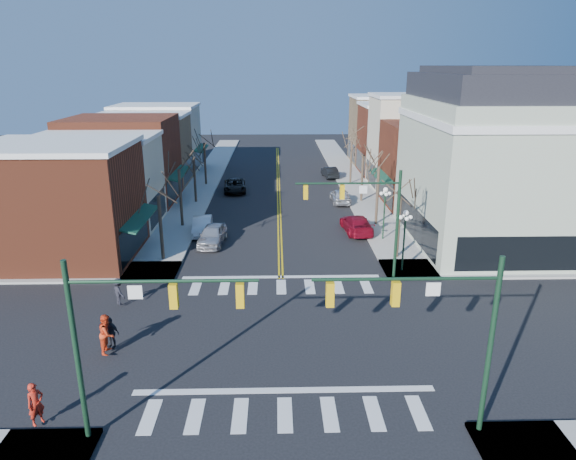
{
  "coord_description": "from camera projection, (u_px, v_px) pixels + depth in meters",
  "views": [
    {
      "loc": [
        -0.29,
        -23.5,
        13.42
      ],
      "look_at": [
        0.5,
        9.23,
        2.8
      ],
      "focal_mm": 32.0,
      "sensor_mm": 36.0,
      "label": 1
    }
  ],
  "objects": [
    {
      "name": "sidewalk_left",
      "position": [
        180.0,
        223.0,
        45.29
      ],
      "size": [
        3.5,
        70.0,
        0.15
      ],
      "primitive_type": "cube",
      "color": "#9E9B93",
      "rests_on": "ground"
    },
    {
      "name": "bldg_left_brick_a",
      "position": [
        60.0,
        204.0,
        36.07
      ],
      "size": [
        10.0,
        8.5,
        8.0
      ],
      "primitive_type": "cube",
      "color": "maroon",
      "rests_on": "ground"
    },
    {
      "name": "tree_left_c",
      "position": [
        195.0,
        181.0,
        51.27
      ],
      "size": [
        0.24,
        0.24,
        4.55
      ],
      "primitive_type": "cylinder",
      "color": "#382B21",
      "rests_on": "ground"
    },
    {
      "name": "bldg_left_tan",
      "position": [
        143.0,
        151.0,
        58.93
      ],
      "size": [
        10.0,
        7.5,
        7.8
      ],
      "primitive_type": "cube",
      "color": "#917550",
      "rests_on": "ground"
    },
    {
      "name": "traffic_mast_near_left",
      "position": [
        126.0,
        326.0,
        17.88
      ],
      "size": [
        6.6,
        0.28,
        7.2
      ],
      "color": "#14331E",
      "rests_on": "ground"
    },
    {
      "name": "lamppost_midblock",
      "position": [
        385.0,
        205.0,
        40.03
      ],
      "size": [
        0.36,
        0.36,
        4.33
      ],
      "color": "#14331E",
      "rests_on": "ground"
    },
    {
      "name": "pedestrian_red_b",
      "position": [
        107.0,
        333.0,
        24.52
      ],
      "size": [
        0.77,
        0.98,
        1.98
      ],
      "primitive_type": "imported",
      "rotation": [
        0.0,
        0.0,
        1.55
      ],
      "color": "red",
      "rests_on": "sidewalk_left"
    },
    {
      "name": "pedestrian_dark_a",
      "position": [
        111.0,
        332.0,
        24.99
      ],
      "size": [
        1.02,
        0.69,
        1.61
      ],
      "primitive_type": "imported",
      "rotation": [
        0.0,
        0.0,
        -0.35
      ],
      "color": "black",
      "rests_on": "sidewalk_left"
    },
    {
      "name": "sidewalk_right",
      "position": [
        377.0,
        221.0,
        45.69
      ],
      "size": [
        3.5,
        70.0,
        0.15
      ],
      "primitive_type": "cube",
      "color": "#9E9B93",
      "rests_on": "ground"
    },
    {
      "name": "pedestrian_red_a",
      "position": [
        36.0,
        404.0,
        19.61
      ],
      "size": [
        0.73,
        0.77,
        1.76
      ],
      "primitive_type": "imported",
      "rotation": [
        0.0,
        0.0,
        0.92
      ],
      "color": "#B32013",
      "rests_on": "sidewalk_left"
    },
    {
      "name": "bldg_left_stucco_a",
      "position": [
        97.0,
        183.0,
        43.52
      ],
      "size": [
        10.0,
        7.0,
        7.5
      ],
      "primitive_type": "cube",
      "color": "beige",
      "rests_on": "ground"
    },
    {
      "name": "tree_right_a",
      "position": [
        398.0,
        228.0,
        36.43
      ],
      "size": [
        0.24,
        0.24,
        4.62
      ],
      "primitive_type": "cylinder",
      "color": "#382B21",
      "rests_on": "ground"
    },
    {
      "name": "bldg_right_brick_a",
      "position": [
        437.0,
        165.0,
        50.1
      ],
      "size": [
        10.0,
        8.5,
        8.0
      ],
      "primitive_type": "cube",
      "color": "maroon",
      "rests_on": "ground"
    },
    {
      "name": "tree_right_b",
      "position": [
        377.0,
        197.0,
        43.95
      ],
      "size": [
        0.24,
        0.24,
        5.18
      ],
      "primitive_type": "cylinder",
      "color": "#382B21",
      "rests_on": "ground"
    },
    {
      "name": "traffic_mast_far_right",
      "position": [
        369.0,
        209.0,
        32.2
      ],
      "size": [
        6.6,
        0.28,
        7.2
      ],
      "color": "#14331E",
      "rests_on": "ground"
    },
    {
      "name": "pedestrian_dark_b",
      "position": [
        119.0,
        292.0,
        29.46
      ],
      "size": [
        1.15,
        1.16,
        1.61
      ],
      "primitive_type": "imported",
      "rotation": [
        0.0,
        0.0,
        2.35
      ],
      "color": "black",
      "rests_on": "sidewalk_left"
    },
    {
      "name": "bldg_right_stucco",
      "position": [
        417.0,
        143.0,
        57.16
      ],
      "size": [
        10.0,
        7.0,
        10.0
      ],
      "primitive_type": "cube",
      "color": "beige",
      "rests_on": "ground"
    },
    {
      "name": "car_left_near",
      "position": [
        212.0,
        235.0,
        39.85
      ],
      "size": [
        2.22,
        4.64,
        1.53
      ],
      "primitive_type": "imported",
      "rotation": [
        0.0,
        0.0,
        -0.09
      ],
      "color": "#B8B8BD",
      "rests_on": "ground"
    },
    {
      "name": "traffic_mast_near_right",
      "position": [
        442.0,
        322.0,
        18.13
      ],
      "size": [
        6.6,
        0.28,
        7.2
      ],
      "color": "#14331E",
      "rests_on": "ground"
    },
    {
      "name": "bldg_right_brick_b",
      "position": [
        401.0,
        140.0,
        64.53
      ],
      "size": [
        10.0,
        8.0,
        8.5
      ],
      "primitive_type": "cube",
      "color": "maroon",
      "rests_on": "ground"
    },
    {
      "name": "car_left_far",
      "position": [
        235.0,
        186.0,
        56.25
      ],
      "size": [
        2.71,
        5.17,
        1.39
      ],
      "primitive_type": "imported",
      "rotation": [
        0.0,
        0.0,
        0.08
      ],
      "color": "black",
      "rests_on": "ground"
    },
    {
      "name": "tree_left_b",
      "position": [
        181.0,
        198.0,
        43.59
      ],
      "size": [
        0.24,
        0.24,
        5.04
      ],
      "primitive_type": "cylinder",
      "color": "#382B21",
      "rests_on": "ground"
    },
    {
      "name": "car_right_mid",
      "position": [
        340.0,
        196.0,
        51.76
      ],
      "size": [
        1.87,
        4.37,
        1.47
      ],
      "primitive_type": "imported",
      "rotation": [
        0.0,
        0.0,
        3.17
      ],
      "color": "silver",
      "rests_on": "ground"
    },
    {
      "name": "ground",
      "position": [
        283.0,
        337.0,
        26.49
      ],
      "size": [
        160.0,
        160.0,
        0.0
      ],
      "primitive_type": "plane",
      "color": "black",
      "rests_on": "ground"
    },
    {
      "name": "bldg_right_tan",
      "position": [
        388.0,
        131.0,
        72.06
      ],
      "size": [
        10.0,
        8.0,
        9.0
      ],
      "primitive_type": "cube",
      "color": "#917550",
      "rests_on": "ground"
    },
    {
      "name": "car_right_far",
      "position": [
        330.0,
        172.0,
        63.38
      ],
      "size": [
        1.98,
        4.28,
        1.36
      ],
      "primitive_type": "imported",
      "rotation": [
        0.0,
        0.0,
        3.28
      ],
      "color": "black",
      "rests_on": "ground"
    },
    {
      "name": "tree_left_a",
      "position": [
        161.0,
        229.0,
        36.02
      ],
      "size": [
        0.24,
        0.24,
        4.76
      ],
      "primitive_type": "cylinder",
      "color": "#382B21",
      "rests_on": "ground"
    },
    {
      "name": "car_right_near",
      "position": [
        357.0,
        224.0,
        42.66
      ],
      "size": [
        2.47,
        5.19,
        1.46
      ],
      "primitive_type": "imported",
      "rotation": [
        0.0,
        0.0,
        3.23
      ],
      "color": "maroon",
      "rests_on": "ground"
    },
    {
      "name": "bldg_left_brick_b",
      "position": [
        123.0,
        161.0,
        50.97
      ],
      "size": [
        10.0,
        9.0,
        8.5
      ],
      "primitive_type": "cube",
      "color": "maroon",
      "rests_on": "ground"
    },
    {
      "name": "car_left_mid",
      "position": [
        202.0,
        226.0,
        42.3
      ],
      "size": [
        1.8,
        4.36,
        1.4
      ],
      "primitive_type": "imported",
      "rotation": [
        0.0,
        0.0,
        0.07
      ],
      "color": "white",
      "rests_on": "ground"
    },
    {
      "name": "tree_right_c",
      "position": [
        362.0,
        179.0,
        51.62
      ],
      "size": [
        0.24,
        0.24,
        4.83
      ],
      "primitive_type": "cylinder",
      "color": "#382B21",
      "rests_on": "ground"
    },
    {
      "name": "tree_left_d",
      "position": [
        205.0,
        164.0,
        58.83
      ],
      "size": [
        0.24,
        0.24,
        4.9
      ],
      "primitive_type": "cylinder",
      "color": "#382B21",
      "rests_on": "ground"
    },
    {
      "name": "tree_right_d",
      "position": [
        351.0,
        163.0,
        59.2
      ],
      "size": [
        0.24,
        0.24,
        4.97
      ],
      "primitive_type": "cylinder",
      "color": "#382B21",
      "rests_on": "ground"
    },
    {
      "name": "lamppost_corner",
      "position": [
        405.0,
        230.0,
        33.85
      ],
      "size": [
        0.36,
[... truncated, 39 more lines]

